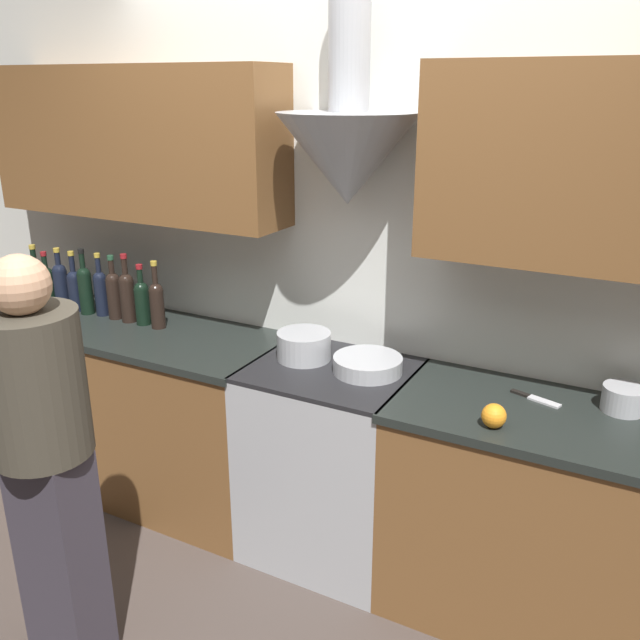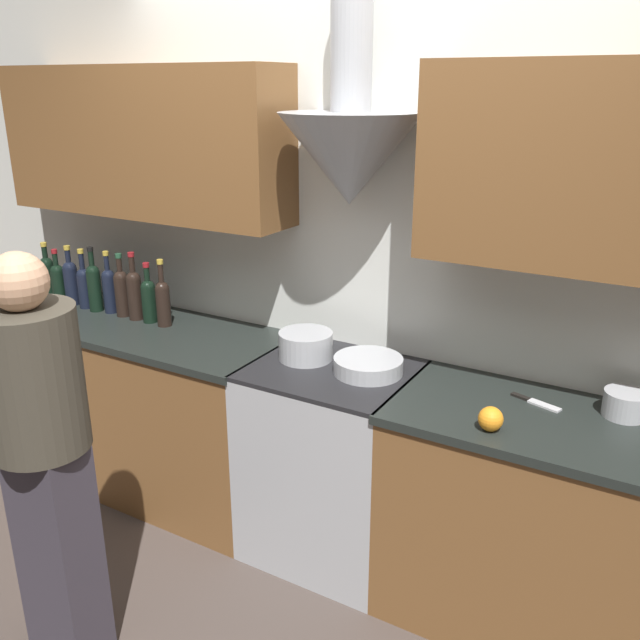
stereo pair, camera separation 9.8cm
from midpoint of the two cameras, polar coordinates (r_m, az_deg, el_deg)
name	(u,v)px [view 2 (the right image)]	position (r m, az deg, el deg)	size (l,w,h in m)	color
ground_plane	(294,588)	(3.16, -1.22, -21.66)	(12.00, 12.00, 0.00)	#423833
wall_back	(345,225)	(2.99, 3.07, 8.01)	(8.40, 0.58, 2.60)	silver
counter_left	(144,405)	(3.71, -13.85, -6.95)	(1.61, 0.62, 0.92)	brown
counter_right	(535,524)	(2.87, 18.67, -15.98)	(1.15, 0.62, 0.92)	brown
stove_range	(331,461)	(3.11, 1.88, -11.79)	(0.69, 0.60, 0.92)	#A8AAAF
wine_bottle_0	(48,276)	(4.05, -21.31, 3.49)	(0.08, 0.08, 0.33)	black
wine_bottle_1	(58,281)	(3.97, -20.53, 3.08)	(0.07, 0.07, 0.30)	black
wine_bottle_2	(71,280)	(3.92, -19.58, 3.18)	(0.08, 0.08, 0.33)	black
wine_bottle_3	(84,285)	(3.84, -18.54, 2.80)	(0.07, 0.07, 0.32)	black
wine_bottle_4	(94,285)	(3.76, -17.78, 2.82)	(0.07, 0.07, 0.35)	black
wine_bottle_5	(109,288)	(3.71, -16.61, 2.59)	(0.07, 0.07, 0.33)	black
wine_bottle_6	(122,290)	(3.64, -15.62, 2.41)	(0.08, 0.08, 0.33)	black
wine_bottle_7	(134,292)	(3.57, -14.60, 2.27)	(0.08, 0.08, 0.35)	black
wine_bottle_8	(149,298)	(3.51, -13.45, 1.79)	(0.08, 0.08, 0.31)	black
wine_bottle_9	(163,300)	(3.44, -12.29, 1.63)	(0.07, 0.07, 0.34)	black
stock_pot	(306,345)	(2.98, -0.27, -2.16)	(0.24, 0.24, 0.12)	#A8AAAF
mixing_bowl	(368,365)	(2.85, 5.06, -3.83)	(0.29, 0.29, 0.07)	#A8AAAF
orange_fruit	(491,419)	(2.47, 15.29, -8.05)	(0.09, 0.09, 0.09)	orange
saucepan	(625,404)	(2.74, 25.25, -6.43)	(0.16, 0.16, 0.10)	#A8AAAF
chefs_knife	(536,402)	(2.74, 18.70, -6.59)	(0.20, 0.09, 0.01)	silver
person_foreground_left	(44,451)	(2.55, -21.21, -10.26)	(0.33, 0.33, 1.58)	#38333D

